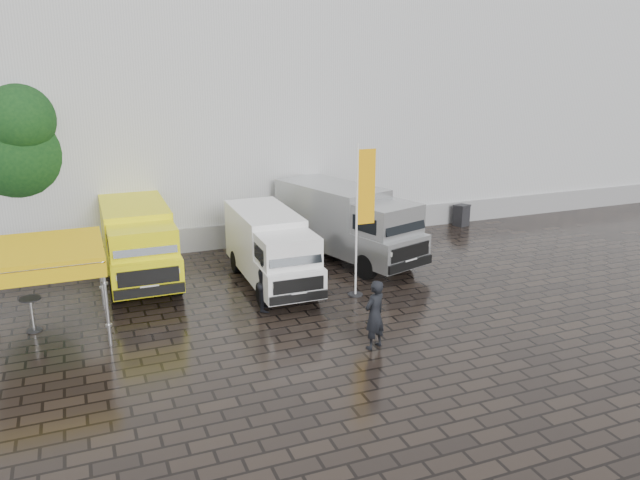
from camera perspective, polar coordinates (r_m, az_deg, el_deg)
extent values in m
plane|color=black|center=(20.18, 5.33, -5.98)|extent=(120.00, 120.00, 0.00)
cube|color=silver|center=(34.29, -3.74, 13.62)|extent=(44.00, 16.00, 12.00)
cube|color=gray|center=(27.65, 1.65, 1.41)|extent=(44.00, 0.15, 1.00)
cylinder|color=silver|center=(20.90, -19.44, -2.53)|extent=(0.10, 0.10, 2.43)
cylinder|color=silver|center=(17.94, -18.93, -5.60)|extent=(0.10, 0.10, 2.43)
cube|color=yellow|center=(19.05, -24.28, -0.72)|extent=(3.34, 3.34, 0.12)
cube|color=yellow|center=(17.56, -24.33, -3.14)|extent=(3.29, 0.04, 0.40)
cylinder|color=black|center=(20.97, 3.25, -4.98)|extent=(0.50, 0.50, 0.04)
cylinder|color=white|center=(20.19, 3.36, 1.68)|extent=(0.07, 0.07, 5.08)
cube|color=#FAA90D|center=(20.08, 4.28, 4.85)|extent=(0.60, 0.03, 2.44)
cylinder|color=black|center=(26.50, -25.22, 2.02)|extent=(0.50, 0.50, 3.57)
sphere|color=#103415|center=(26.06, -25.89, 7.35)|extent=(3.93, 3.93, 3.93)
cylinder|color=black|center=(19.94, -24.81, -6.21)|extent=(0.60, 0.60, 1.03)
cube|color=black|center=(30.04, 12.80, 2.23)|extent=(0.75, 0.75, 1.01)
imported|color=black|center=(17.01, 5.01, -6.82)|extent=(0.84, 0.71, 1.95)
imported|color=black|center=(19.56, -4.81, -3.94)|extent=(0.97, 1.06, 1.76)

